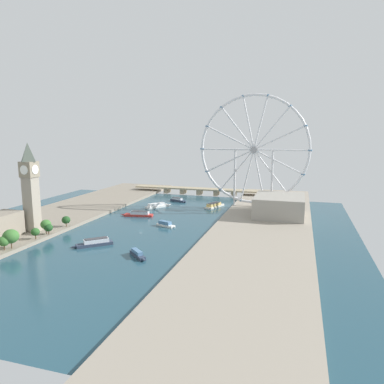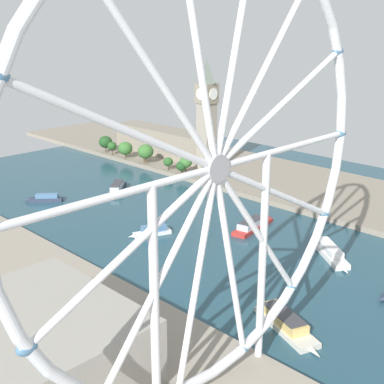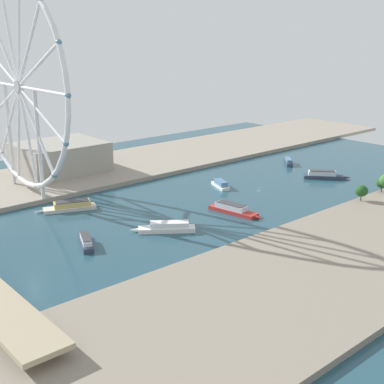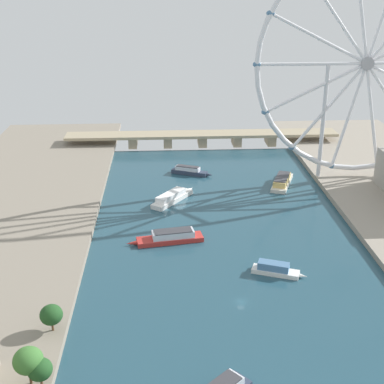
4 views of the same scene
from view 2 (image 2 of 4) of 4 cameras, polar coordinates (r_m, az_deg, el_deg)
The scene contains 13 objects.
ground_plane at distance 306.45m, azimuth -4.26°, elevation -2.68°, with size 387.37×387.37×0.00m, color #234756.
riverbank_left at distance 382.09m, azimuth 8.13°, elevation 1.60°, with size 90.00×520.00×3.00m, color gray.
clock_tower at distance 380.94m, azimuth 1.57°, elevation 8.31°, with size 13.06×13.06×78.89m.
parliament_block at distance 436.13m, azimuth -2.85°, elevation 5.37°, with size 22.00×99.63×20.54m, color gray.
tree_row_embankment at distance 410.98m, azimuth -5.31°, elevation 4.23°, with size 12.38×128.23×14.90m.
ferris_wheel at distance 139.38m, azimuth 2.52°, elevation 2.40°, with size 130.25×3.20×131.73m.
riverside_hall at distance 174.27m, azimuth -16.17°, elevation -15.37°, with size 50.92×60.74×21.32m, color gray.
tour_boat_0 at distance 280.97m, azimuth -4.24°, elevation -4.15°, with size 22.93×12.42×5.13m.
tour_boat_1 at distance 202.79m, azimuth 9.92°, elevation -13.52°, with size 19.28×35.64×5.77m.
tour_boat_2 at distance 289.77m, azimuth 6.47°, elevation -3.48°, with size 36.85×12.81×5.68m.
tour_boat_4 at distance 342.85m, azimuth -15.40°, elevation -0.67°, with size 19.94×18.67×5.08m.
tour_boat_5 at distance 263.29m, azimuth 14.51°, elevation -6.23°, with size 25.27×31.48×5.46m.
tour_boat_6 at distance 354.37m, azimuth -7.94°, elevation 0.49°, with size 28.16×26.15×6.03m.
Camera 2 is at (186.71, 218.19, 106.98)m, focal length 50.11 mm.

